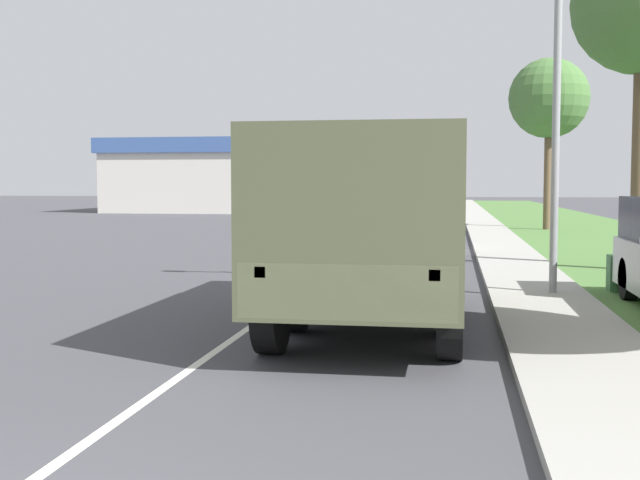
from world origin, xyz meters
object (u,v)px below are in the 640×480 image
car_nearest_ahead (421,227)px  lamp_post (545,65)px  car_second_ahead (424,215)px  car_third_ahead (361,210)px  military_truck (377,217)px

car_nearest_ahead → lamp_post: 10.85m
car_second_ahead → car_third_ahead: size_ratio=0.89×
car_nearest_ahead → military_truck: bearing=-90.7°
military_truck → car_nearest_ahead: military_truck is taller
car_second_ahead → lamp_post: bearing=-82.6°
military_truck → lamp_post: size_ratio=1.02×
car_nearest_ahead → car_third_ahead: (-4.16, 20.34, -0.13)m
car_third_ahead → military_truck: bearing=-83.2°
car_second_ahead → military_truck: bearing=-89.6°
car_second_ahead → lamp_post: size_ratio=0.57×
car_nearest_ahead → car_third_ahead: size_ratio=0.96×
military_truck → car_third_ahead: bearing=96.8°
car_nearest_ahead → car_third_ahead: car_nearest_ahead is taller
military_truck → lamp_post: lamp_post is taller
military_truck → car_second_ahead: bearing=90.4°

